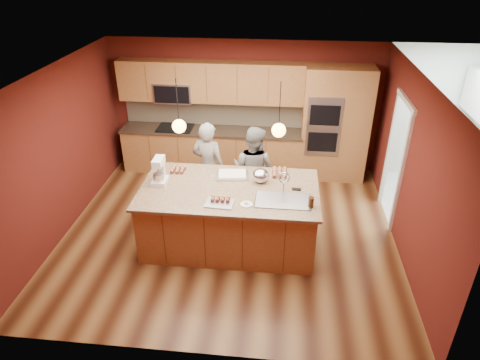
# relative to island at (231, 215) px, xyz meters

# --- Properties ---
(floor) EXTENTS (5.50, 5.50, 0.00)m
(floor) POSITION_rel_island_xyz_m (-0.06, 0.28, -0.51)
(floor) COLOR #3F1E0F
(floor) RESTS_ON ground
(ceiling) EXTENTS (5.50, 5.50, 0.00)m
(ceiling) POSITION_rel_island_xyz_m (-0.06, 0.28, 2.19)
(ceiling) COLOR white
(ceiling) RESTS_ON ground
(wall_back) EXTENTS (5.50, 0.00, 5.50)m
(wall_back) POSITION_rel_island_xyz_m (-0.06, 2.78, 0.84)
(wall_back) COLOR #4D1610
(wall_back) RESTS_ON ground
(wall_front) EXTENTS (5.50, 0.00, 5.50)m
(wall_front) POSITION_rel_island_xyz_m (-0.06, -2.22, 0.84)
(wall_front) COLOR #4D1610
(wall_front) RESTS_ON ground
(wall_left) EXTENTS (0.00, 5.00, 5.00)m
(wall_left) POSITION_rel_island_xyz_m (-2.81, 0.28, 0.84)
(wall_left) COLOR #4D1610
(wall_left) RESTS_ON ground
(wall_right) EXTENTS (0.00, 5.00, 5.00)m
(wall_right) POSITION_rel_island_xyz_m (2.69, 0.28, 0.84)
(wall_right) COLOR #4D1610
(wall_right) RESTS_ON ground
(cabinet_run) EXTENTS (3.74, 0.64, 2.30)m
(cabinet_run) POSITION_rel_island_xyz_m (-0.74, 2.52, 0.47)
(cabinet_run) COLOR brown
(cabinet_run) RESTS_ON floor
(oven_column) EXTENTS (1.30, 0.62, 2.30)m
(oven_column) POSITION_rel_island_xyz_m (1.79, 2.47, 0.64)
(oven_column) COLOR brown
(oven_column) RESTS_ON floor
(doorway_trim) EXTENTS (0.08, 1.11, 2.20)m
(doorway_trim) POSITION_rel_island_xyz_m (2.67, 1.08, 0.54)
(doorway_trim) COLOR silver
(doorway_trim) RESTS_ON wall_right
(pendant_left) EXTENTS (0.20, 0.20, 0.80)m
(pendant_left) POSITION_rel_island_xyz_m (-0.73, 0.00, 1.49)
(pendant_left) COLOR black
(pendant_left) RESTS_ON ceiling
(pendant_right) EXTENTS (0.20, 0.20, 0.80)m
(pendant_right) POSITION_rel_island_xyz_m (0.70, 0.00, 1.49)
(pendant_right) COLOR black
(pendant_right) RESTS_ON ceiling
(island) EXTENTS (2.74, 1.53, 1.39)m
(island) POSITION_rel_island_xyz_m (0.00, 0.00, 0.00)
(island) COLOR brown
(island) RESTS_ON floor
(person_left) EXTENTS (0.69, 0.55, 1.67)m
(person_left) POSITION_rel_island_xyz_m (-0.52, 1.02, 0.32)
(person_left) COLOR black
(person_left) RESTS_ON floor
(person_right) EXTENTS (0.96, 0.86, 1.62)m
(person_right) POSITION_rel_island_xyz_m (0.28, 1.02, 0.30)
(person_right) COLOR gray
(person_right) RESTS_ON floor
(stand_mixer) EXTENTS (0.22, 0.31, 0.42)m
(stand_mixer) POSITION_rel_island_xyz_m (-1.12, 0.08, 0.67)
(stand_mixer) COLOR white
(stand_mixer) RESTS_ON island
(sheet_cake) EXTENTS (0.54, 0.43, 0.05)m
(sheet_cake) POSITION_rel_island_xyz_m (-0.02, 0.41, 0.52)
(sheet_cake) COLOR silver
(sheet_cake) RESTS_ON island
(cooling_rack) EXTENTS (0.42, 0.32, 0.02)m
(cooling_rack) POSITION_rel_island_xyz_m (-0.10, -0.45, 0.50)
(cooling_rack) COLOR #A5A7AD
(cooling_rack) RESTS_ON island
(mixing_bowl) EXTENTS (0.27, 0.27, 0.23)m
(mixing_bowl) POSITION_rel_island_xyz_m (0.45, 0.26, 0.60)
(mixing_bowl) COLOR silver
(mixing_bowl) RESTS_ON island
(plate) EXTENTS (0.18, 0.18, 0.01)m
(plate) POSITION_rel_island_xyz_m (0.29, -0.44, 0.50)
(plate) COLOR white
(plate) RESTS_ON island
(tumbler) EXTENTS (0.08, 0.08, 0.16)m
(tumbler) POSITION_rel_island_xyz_m (1.21, -0.40, 0.57)
(tumbler) COLOR #351B0B
(tumbler) RESTS_ON island
(phone) EXTENTS (0.15, 0.09, 0.01)m
(phone) POSITION_rel_island_xyz_m (1.01, 0.07, 0.50)
(phone) COLOR black
(phone) RESTS_ON island
(cupcakes_left) EXTENTS (0.24, 0.24, 0.07)m
(cupcakes_left) POSITION_rel_island_xyz_m (-0.93, 0.47, 0.53)
(cupcakes_left) COLOR #B0754B
(cupcakes_left) RESTS_ON island
(cupcakes_rack) EXTENTS (0.30, 0.15, 0.07)m
(cupcakes_rack) POSITION_rel_island_xyz_m (-0.10, -0.39, 0.55)
(cupcakes_rack) COLOR #B0754B
(cupcakes_rack) RESTS_ON island
(cupcakes_right) EXTENTS (0.25, 0.33, 0.07)m
(cupcakes_right) POSITION_rel_island_xyz_m (0.74, 0.53, 0.53)
(cupcakes_right) COLOR #B0754B
(cupcakes_right) RESTS_ON island
(washer) EXTENTS (0.68, 0.70, 1.08)m
(washer) POSITION_rel_island_xyz_m (4.13, 1.06, 0.03)
(washer) COLOR white
(washer) RESTS_ON floor
(dryer) EXTENTS (0.66, 0.68, 0.95)m
(dryer) POSITION_rel_island_xyz_m (4.16, 1.77, -0.04)
(dryer) COLOR white
(dryer) RESTS_ON floor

